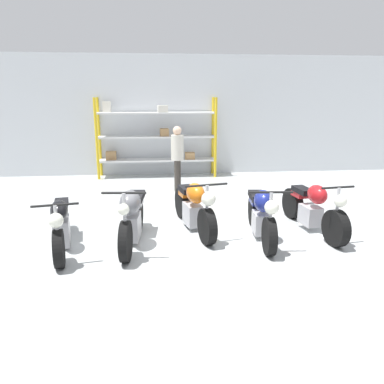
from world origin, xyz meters
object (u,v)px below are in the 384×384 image
(shelving_rack, at_px, (155,136))
(motorcycle_orange, at_px, (194,206))
(motorcycle_grey, at_px, (132,216))
(motorcycle_red, at_px, (313,208))
(person_browsing, at_px, (177,153))
(motorcycle_blue, at_px, (261,213))
(motorcycle_black, at_px, (61,224))

(shelving_rack, xyz_separation_m, motorcycle_orange, (0.71, -4.83, -0.77))
(motorcycle_grey, xyz_separation_m, motorcycle_red, (3.22, 0.31, -0.06))
(person_browsing, bearing_deg, motorcycle_blue, 125.01)
(motorcycle_orange, height_order, motorcycle_blue, motorcycle_orange)
(motorcycle_black, height_order, motorcycle_blue, motorcycle_blue)
(shelving_rack, height_order, person_browsing, shelving_rack)
(motorcycle_blue, distance_m, motorcycle_red, 1.08)
(person_browsing, bearing_deg, motorcycle_orange, 108.20)
(motorcycle_black, relative_size, motorcycle_orange, 1.00)
(motorcycle_blue, relative_size, person_browsing, 1.18)
(motorcycle_grey, height_order, motorcycle_blue, motorcycle_grey)
(shelving_rack, bearing_deg, motorcycle_grey, -94.00)
(motorcycle_blue, bearing_deg, person_browsing, -156.26)
(motorcycle_black, distance_m, motorcycle_orange, 2.30)
(shelving_rack, distance_m, motorcycle_blue, 5.72)
(shelving_rack, xyz_separation_m, motorcycle_grey, (-0.38, -5.38, -0.73))
(shelving_rack, bearing_deg, motorcycle_red, -60.67)
(shelving_rack, bearing_deg, motorcycle_blue, -71.37)
(motorcycle_grey, relative_size, motorcycle_red, 0.95)
(motorcycle_black, relative_size, person_browsing, 1.25)
(motorcycle_black, bearing_deg, person_browsing, 139.38)
(motorcycle_red, relative_size, person_browsing, 1.28)
(motorcycle_black, relative_size, motorcycle_grey, 1.03)
(motorcycle_black, distance_m, person_browsing, 4.20)
(motorcycle_blue, relative_size, motorcycle_red, 0.93)
(motorcycle_blue, bearing_deg, motorcycle_grey, -85.25)
(motorcycle_blue, bearing_deg, shelving_rack, -156.89)
(shelving_rack, distance_m, person_browsing, 1.95)
(motorcycle_red, bearing_deg, motorcycle_blue, -81.02)
(motorcycle_red, height_order, person_browsing, person_browsing)
(motorcycle_red, bearing_deg, motorcycle_orange, -103.70)
(motorcycle_grey, xyz_separation_m, motorcycle_orange, (1.08, 0.55, -0.04))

